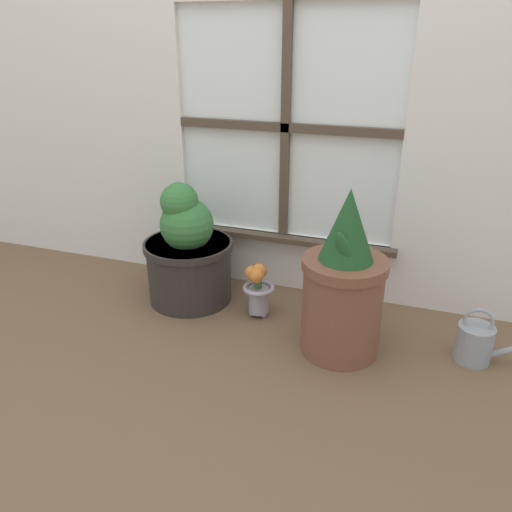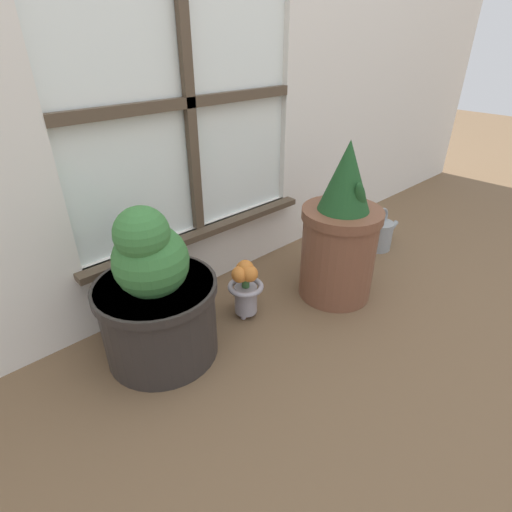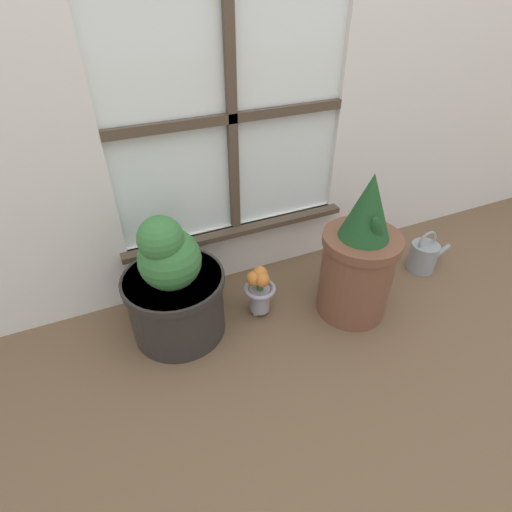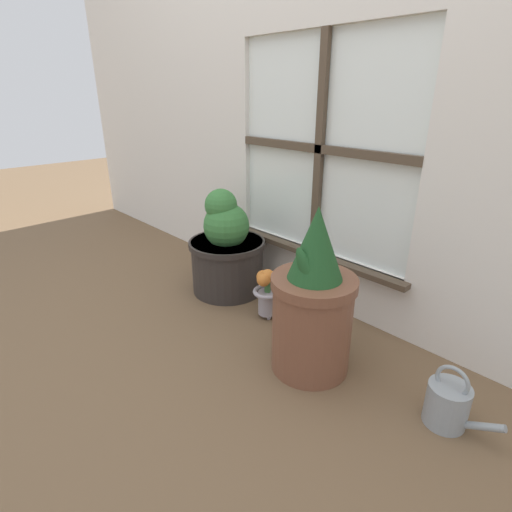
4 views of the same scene
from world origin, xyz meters
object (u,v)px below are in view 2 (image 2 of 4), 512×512
(potted_plant_left, at_px, (156,299))
(potted_plant_right, at_px, (340,234))
(flower_vase, at_px, (245,286))
(watering_can, at_px, (379,234))

(potted_plant_left, relative_size, potted_plant_right, 0.85)
(flower_vase, relative_size, watering_can, 1.03)
(potted_plant_right, relative_size, watering_can, 2.72)
(potted_plant_left, xyz_separation_m, watering_can, (1.15, -0.08, -0.14))
(potted_plant_left, height_order, potted_plant_right, potted_plant_right)
(potted_plant_right, bearing_deg, watering_can, 11.19)
(potted_plant_left, bearing_deg, potted_plant_right, -14.12)
(potted_plant_left, xyz_separation_m, flower_vase, (0.33, -0.04, -0.08))
(potted_plant_left, bearing_deg, watering_can, -4.04)
(potted_plant_right, distance_m, flower_vase, 0.41)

